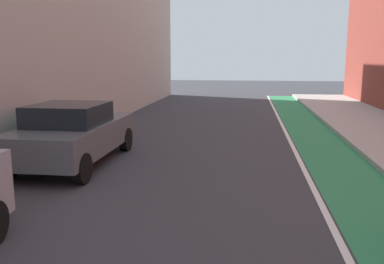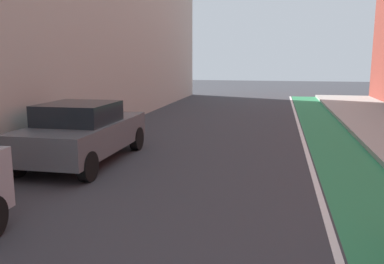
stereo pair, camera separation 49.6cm
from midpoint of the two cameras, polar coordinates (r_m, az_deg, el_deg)
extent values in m
plane|color=#38383D|center=(8.92, -1.31, -6.61)|extent=(81.98, 81.98, 0.00)
cube|color=#2D8451|center=(10.93, 18.41, -3.97)|extent=(1.60, 37.26, 0.00)
cube|color=white|center=(10.80, 13.70, -3.89)|extent=(0.12, 37.26, 0.00)
cube|color=#595B60|center=(10.52, -17.73, -0.69)|extent=(1.89, 4.24, 0.70)
cube|color=black|center=(10.24, -18.40, 2.25)|extent=(1.65, 1.79, 0.55)
cylinder|color=black|center=(12.33, -18.15, -0.80)|extent=(0.22, 0.66, 0.66)
cylinder|color=black|center=(11.70, -10.58, -1.04)|extent=(0.22, 0.66, 0.66)
cylinder|color=black|center=(9.68, -26.16, -4.31)|extent=(0.22, 0.66, 0.66)
cylinder|color=black|center=(8.86, -16.89, -4.98)|extent=(0.22, 0.66, 0.66)
camera|label=1|loc=(0.25, -91.97, -0.36)|focal=37.70mm
camera|label=2|loc=(0.25, 88.03, 0.36)|focal=37.70mm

